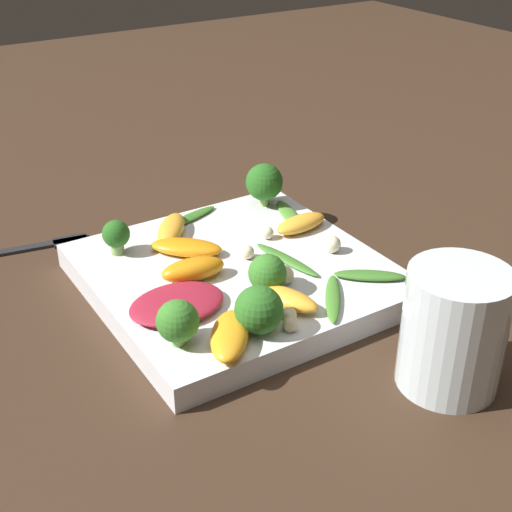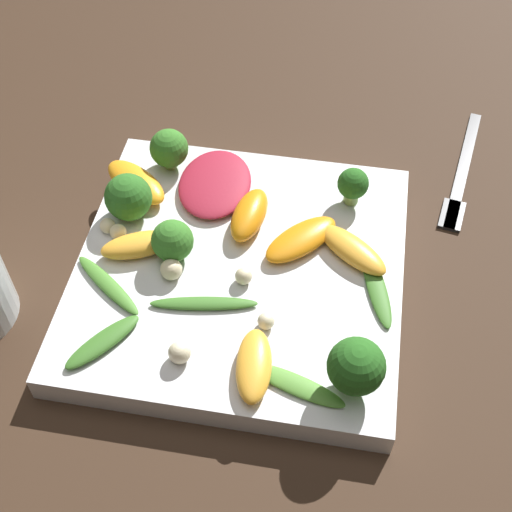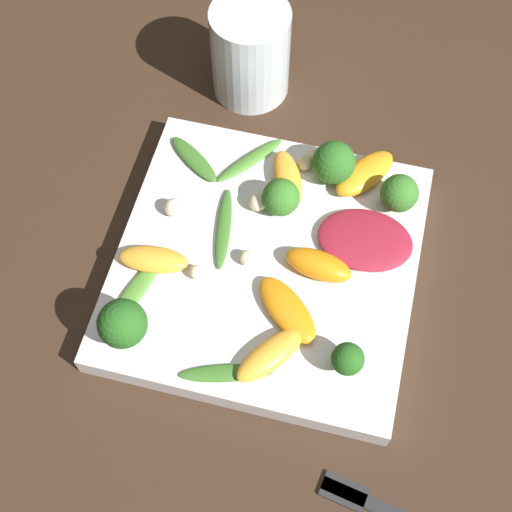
# 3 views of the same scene
# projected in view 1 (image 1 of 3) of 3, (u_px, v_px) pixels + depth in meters

# --- Properties ---
(ground_plane) EXTENTS (2.40, 2.40, 0.00)m
(ground_plane) POSITION_uv_depth(u_px,v_px,m) (236.00, 287.00, 0.72)
(ground_plane) COLOR #382619
(plate) EXTENTS (0.28, 0.28, 0.02)m
(plate) POSITION_uv_depth(u_px,v_px,m) (236.00, 276.00, 0.72)
(plate) COLOR white
(plate) RESTS_ON ground_plane
(drinking_glass) EXTENTS (0.08, 0.08, 0.10)m
(drinking_glass) POSITION_uv_depth(u_px,v_px,m) (453.00, 330.00, 0.57)
(drinking_glass) COLOR silver
(drinking_glass) RESTS_ON ground_plane
(fork) EXTENTS (0.17, 0.04, 0.01)m
(fork) POSITION_uv_depth(u_px,v_px,m) (27.00, 247.00, 0.79)
(fork) COLOR #262628
(fork) RESTS_ON ground_plane
(radicchio_leaf_0) EXTENTS (0.09, 0.07, 0.01)m
(radicchio_leaf_0) POSITION_uv_depth(u_px,v_px,m) (177.00, 303.00, 0.64)
(radicchio_leaf_0) COLOR maroon
(radicchio_leaf_0) RESTS_ON plate
(orange_segment_0) EXTENTS (0.05, 0.07, 0.02)m
(orange_segment_0) POSITION_uv_depth(u_px,v_px,m) (286.00, 298.00, 0.64)
(orange_segment_0) COLOR #FCAD33
(orange_segment_0) RESTS_ON plate
(orange_segment_1) EXTENTS (0.06, 0.07, 0.02)m
(orange_segment_1) POSITION_uv_depth(u_px,v_px,m) (171.00, 229.00, 0.76)
(orange_segment_1) COLOR #FCAD33
(orange_segment_1) RESTS_ON plate
(orange_segment_2) EXTENTS (0.07, 0.03, 0.02)m
(orange_segment_2) POSITION_uv_depth(u_px,v_px,m) (301.00, 223.00, 0.78)
(orange_segment_2) COLOR #FCAD33
(orange_segment_2) RESTS_ON plate
(orange_segment_3) EXTENTS (0.08, 0.07, 0.01)m
(orange_segment_3) POSITION_uv_depth(u_px,v_px,m) (186.00, 247.00, 0.73)
(orange_segment_3) COLOR orange
(orange_segment_3) RESTS_ON plate
(orange_segment_4) EXTENTS (0.07, 0.04, 0.02)m
(orange_segment_4) POSITION_uv_depth(u_px,v_px,m) (192.00, 269.00, 0.68)
(orange_segment_4) COLOR orange
(orange_segment_4) RESTS_ON plate
(orange_segment_5) EXTENTS (0.07, 0.08, 0.02)m
(orange_segment_5) POSITION_uv_depth(u_px,v_px,m) (230.00, 336.00, 0.59)
(orange_segment_5) COLOR orange
(orange_segment_5) RESTS_ON plate
(broccoli_floret_0) EXTENTS (0.04, 0.04, 0.04)m
(broccoli_floret_0) POSITION_uv_depth(u_px,v_px,m) (178.00, 322.00, 0.59)
(broccoli_floret_0) COLOR #7A9E51
(broccoli_floret_0) RESTS_ON plate
(broccoli_floret_1) EXTENTS (0.04, 0.04, 0.04)m
(broccoli_floret_1) POSITION_uv_depth(u_px,v_px,m) (259.00, 310.00, 0.60)
(broccoli_floret_1) COLOR #84AD5B
(broccoli_floret_1) RESTS_ON plate
(broccoli_floret_2) EXTENTS (0.03, 0.03, 0.04)m
(broccoli_floret_2) POSITION_uv_depth(u_px,v_px,m) (116.00, 235.00, 0.72)
(broccoli_floret_2) COLOR #84AD5B
(broccoli_floret_2) RESTS_ON plate
(broccoli_floret_3) EXTENTS (0.04, 0.04, 0.04)m
(broccoli_floret_3) POSITION_uv_depth(u_px,v_px,m) (265.00, 274.00, 0.66)
(broccoli_floret_3) COLOR #7A9E51
(broccoli_floret_3) RESTS_ON plate
(broccoli_floret_4) EXTENTS (0.04, 0.04, 0.05)m
(broccoli_floret_4) POSITION_uv_depth(u_px,v_px,m) (264.00, 182.00, 0.82)
(broccoli_floret_4) COLOR #84AD5B
(broccoli_floret_4) RESTS_ON plate
(arugula_sprig_0) EXTENTS (0.04, 0.08, 0.01)m
(arugula_sprig_0) POSITION_uv_depth(u_px,v_px,m) (289.00, 215.00, 0.81)
(arugula_sprig_0) COLOR #518E33
(arugula_sprig_0) RESTS_ON plate
(arugula_sprig_1) EXTENTS (0.08, 0.04, 0.00)m
(arugula_sprig_1) POSITION_uv_depth(u_px,v_px,m) (189.00, 218.00, 0.80)
(arugula_sprig_1) COLOR #3D7528
(arugula_sprig_1) RESTS_ON plate
(arugula_sprig_2) EXTENTS (0.06, 0.07, 0.01)m
(arugula_sprig_2) POSITION_uv_depth(u_px,v_px,m) (333.00, 298.00, 0.65)
(arugula_sprig_2) COLOR #47842D
(arugula_sprig_2) RESTS_ON plate
(arugula_sprig_3) EXTENTS (0.03, 0.09, 0.01)m
(arugula_sprig_3) POSITION_uv_depth(u_px,v_px,m) (287.00, 259.00, 0.72)
(arugula_sprig_3) COLOR #3D7528
(arugula_sprig_3) RESTS_ON plate
(arugula_sprig_4) EXTENTS (0.07, 0.06, 0.01)m
(arugula_sprig_4) POSITION_uv_depth(u_px,v_px,m) (370.00, 275.00, 0.69)
(arugula_sprig_4) COLOR #3D7528
(arugula_sprig_4) RESTS_ON plate
(macadamia_nut_0) EXTENTS (0.01, 0.01, 0.01)m
(macadamia_nut_0) POSITION_uv_depth(u_px,v_px,m) (289.00, 315.00, 0.62)
(macadamia_nut_0) COLOR beige
(macadamia_nut_0) RESTS_ON plate
(macadamia_nut_1) EXTENTS (0.01, 0.01, 0.01)m
(macadamia_nut_1) POSITION_uv_depth(u_px,v_px,m) (291.00, 324.00, 0.61)
(macadamia_nut_1) COLOR beige
(macadamia_nut_1) RESTS_ON plate
(macadamia_nut_2) EXTENTS (0.01, 0.01, 0.01)m
(macadamia_nut_2) POSITION_uv_depth(u_px,v_px,m) (247.00, 252.00, 0.72)
(macadamia_nut_2) COLOR beige
(macadamia_nut_2) RESTS_ON plate
(macadamia_nut_3) EXTENTS (0.02, 0.02, 0.02)m
(macadamia_nut_3) POSITION_uv_depth(u_px,v_px,m) (332.00, 244.00, 0.73)
(macadamia_nut_3) COLOR beige
(macadamia_nut_3) RESTS_ON plate
(macadamia_nut_4) EXTENTS (0.01, 0.01, 0.01)m
(macadamia_nut_4) POSITION_uv_depth(u_px,v_px,m) (267.00, 233.00, 0.76)
(macadamia_nut_4) COLOR beige
(macadamia_nut_4) RESTS_ON plate
(macadamia_nut_5) EXTENTS (0.02, 0.02, 0.02)m
(macadamia_nut_5) POSITION_uv_depth(u_px,v_px,m) (284.00, 275.00, 0.68)
(macadamia_nut_5) COLOR beige
(macadamia_nut_5) RESTS_ON plate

